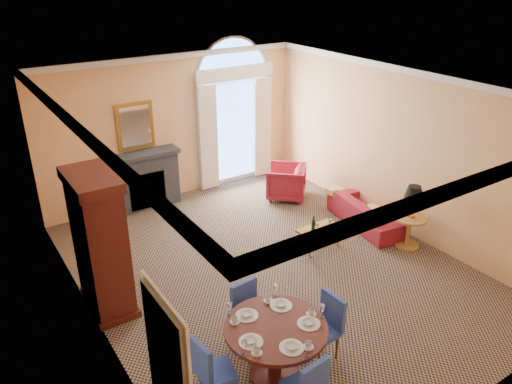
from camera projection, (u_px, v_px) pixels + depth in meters
ground at (272, 269)px, 8.79m from camera, size 7.50×7.50×0.00m
room_envelope at (249, 122)px, 8.23m from camera, size 6.04×7.52×3.45m
armoire at (101, 246)px, 7.42m from camera, size 0.64×1.14×2.23m
dining_table at (275, 340)px, 6.26m from camera, size 1.31×1.31×1.02m
dining_chair_north at (247, 310)px, 6.89m from camera, size 0.48×0.48×0.95m
dining_chair_east at (326, 323)px, 6.66m from camera, size 0.46×0.45×0.95m
dining_chair_west at (209, 368)px, 5.91m from camera, size 0.51×0.51×0.95m
sofa at (366, 213)px, 10.16m from camera, size 1.01×1.95×0.54m
armchair at (286, 182)px, 11.29m from camera, size 1.18×1.18×0.77m
coffee_table at (319, 230)px, 9.26m from camera, size 0.81×0.46×0.76m
side_table at (412, 210)px, 9.18m from camera, size 0.62×0.62×1.22m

